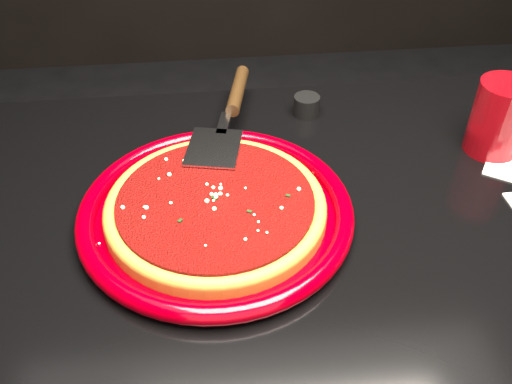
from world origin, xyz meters
The scene contains 10 objects.
table centered at (0.00, 0.00, 0.38)m, with size 1.20×0.80×0.75m, color black.
plate centered at (-0.19, 0.04, 0.76)m, with size 0.39×0.39×0.03m, color #710007.
pizza_crust centered at (-0.19, 0.04, 0.77)m, with size 0.31×0.31×0.02m, color #925E21.
pizza_crust_rim centered at (-0.19, 0.04, 0.78)m, with size 0.31×0.31×0.02m, color #925E21.
pizza_sauce centered at (-0.19, 0.04, 0.78)m, with size 0.27×0.27×0.01m, color #660B09.
parmesan_dusting centered at (-0.19, 0.04, 0.79)m, with size 0.27×0.27×0.01m, color #FCF2C2, non-canonical shape.
basil_flecks centered at (-0.19, 0.04, 0.79)m, with size 0.24×0.24×0.00m, color black, non-canonical shape.
pizza_server centered at (-0.16, 0.24, 0.80)m, with size 0.09×0.34×0.03m, color silver, non-canonical shape.
cup centered at (0.27, 0.16, 0.81)m, with size 0.09×0.09×0.12m, color maroon.
ramekin centered at (-0.02, 0.30, 0.77)m, with size 0.05×0.05×0.04m, color black.
Camera 1 is at (-0.20, -0.55, 1.30)m, focal length 40.00 mm.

